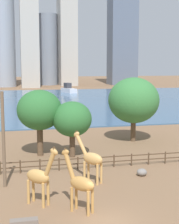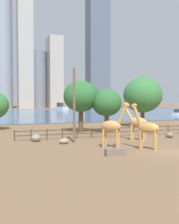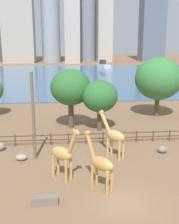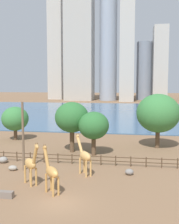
{
  "view_description": "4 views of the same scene",
  "coord_description": "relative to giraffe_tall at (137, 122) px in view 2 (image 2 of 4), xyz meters",
  "views": [
    {
      "loc": [
        -5.84,
        -20.87,
        10.49
      ],
      "look_at": [
        3.82,
        22.61,
        4.3
      ],
      "focal_mm": 55.0,
      "sensor_mm": 36.0,
      "label": 1
    },
    {
      "loc": [
        -15.27,
        -21.39,
        4.71
      ],
      "look_at": [
        -2.16,
        16.75,
        3.05
      ],
      "focal_mm": 45.0,
      "sensor_mm": 36.0,
      "label": 2
    },
    {
      "loc": [
        -4.1,
        -16.98,
        10.77
      ],
      "look_at": [
        -0.65,
        17.8,
        2.15
      ],
      "focal_mm": 45.0,
      "sensor_mm": 36.0,
      "label": 3
    },
    {
      "loc": [
        6.26,
        -22.84,
        10.48
      ],
      "look_at": [
        -3.27,
        36.7,
        4.23
      ],
      "focal_mm": 45.0,
      "sensor_mm": 36.0,
      "label": 4
    }
  ],
  "objects": [
    {
      "name": "tree_center_broad",
      "position": [
        -3.74,
        10.21,
        3.08
      ],
      "size": [
        5.13,
        5.13,
        7.64
      ],
      "color": "brown",
      "rests_on": "ground"
    },
    {
      "name": "tree_right_tall",
      "position": [
        9.35,
        15.01,
        3.44
      ],
      "size": [
        6.91,
        6.91,
        8.77
      ],
      "color": "brown",
      "rests_on": "ground"
    },
    {
      "name": "tree_left_small",
      "position": [
        -0.2,
        8.76,
        2.14
      ],
      "size": [
        4.44,
        4.44,
        6.38
      ],
      "color": "brown",
      "rests_on": "ground"
    },
    {
      "name": "giraffe_young",
      "position": [
        -4.86,
        -4.07,
        0.0
      ],
      "size": [
        2.54,
        2.49,
        4.71
      ],
      "rotation": [
        0.0,
        0.0,
        5.51
      ],
      "color": "tan",
      "rests_on": "ground"
    },
    {
      "name": "ground_plane",
      "position": [
        -0.73,
        71.96,
        -2.2
      ],
      "size": [
        400.0,
        400.0,
        0.0
      ],
      "primitive_type": "plane",
      "color": "brown"
    },
    {
      "name": "boulder_by_pole",
      "position": [
        -8.79,
        0.13,
        -1.9
      ],
      "size": [
        1.07,
        0.8,
        0.6
      ],
      "primitive_type": "ellipsoid",
      "color": "gray",
      "rests_on": "ground"
    },
    {
      "name": "enclosure_fence",
      "position": [
        -1.04,
        3.96,
        -1.44
      ],
      "size": [
        26.12,
        0.14,
        1.3
      ],
      "color": "#4C3826",
      "rests_on": "ground"
    },
    {
      "name": "skyline_block_left",
      "position": [
        -10.26,
        138.24,
        44.78
      ],
      "size": [
        10.33,
        10.33,
        93.96
      ],
      "primitive_type": "cylinder",
      "color": "#939EAD",
      "rests_on": "ground"
    },
    {
      "name": "utility_pole",
      "position": [
        -7.52,
        0.44,
        1.94
      ],
      "size": [
        0.28,
        0.28,
        8.27
      ],
      "primitive_type": "cylinder",
      "color": "brown",
      "rests_on": "ground"
    },
    {
      "name": "skyline_block_central",
      "position": [
        11.29,
        148.73,
        15.64
      ],
      "size": [
        9.44,
        9.44,
        35.69
      ],
      "primitive_type": "cylinder",
      "color": "gray",
      "rests_on": "ground"
    },
    {
      "name": "feeding_trough",
      "position": [
        -6.16,
        -7.61,
        -1.9
      ],
      "size": [
        1.8,
        0.6,
        0.6
      ],
      "primitive_type": "cube",
      "color": "#72665B",
      "rests_on": "ground"
    },
    {
      "name": "skyline_tower_short",
      "position": [
        20.3,
        143.68,
        19.69
      ],
      "size": [
        8.31,
        15.29,
        43.77
      ],
      "primitive_type": "cube",
      "color": "#B7B2A8",
      "rests_on": "ground"
    },
    {
      "name": "boulder_near_fence",
      "position": [
        5.1,
        0.69,
        -1.86
      ],
      "size": [
        0.98,
        0.92,
        0.69
      ],
      "primitive_type": "ellipsoid",
      "color": "gray",
      "rests_on": "ground"
    },
    {
      "name": "boat_ferry",
      "position": [
        13.2,
        95.68,
        -0.79
      ],
      "size": [
        4.99,
        8.56,
        3.55
      ],
      "rotation": [
        0.0,
        0.0,
        4.99
      ],
      "color": "silver",
      "rests_on": "harbor_water"
    },
    {
      "name": "skyline_block_right",
      "position": [
        49.37,
        144.23,
        43.83
      ],
      "size": [
        13.62,
        11.34,
        92.06
      ],
      "primitive_type": "cube",
      "color": "slate",
      "rests_on": "ground"
    },
    {
      "name": "giraffe_companion",
      "position": [
        -2.14,
        -5.93,
        -0.06
      ],
      "size": [
        2.39,
        2.39,
        4.59
      ],
      "rotation": [
        0.0,
        0.0,
        2.36
      ],
      "color": "#C18C47",
      "rests_on": "ground"
    },
    {
      "name": "boulder_small",
      "position": [
        -11.4,
        2.95,
        -1.79
      ],
      "size": [
        1.13,
        1.1,
        0.82
      ],
      "primitive_type": "ellipsoid",
      "color": "gray",
      "rests_on": "ground"
    },
    {
      "name": "giraffe_tall",
      "position": [
        0.0,
        0.0,
        0.0
      ],
      "size": [
        2.55,
        2.92,
        4.58
      ],
      "rotation": [
        0.0,
        0.0,
        2.26
      ],
      "color": "tan",
      "rests_on": "ground"
    },
    {
      "name": "skyline_tower_glass",
      "position": [
        1.16,
        131.46,
        51.53
      ],
      "size": [
        8.1,
        11.22,
        107.46
      ],
      "primitive_type": "cube",
      "color": "#B7B2A8",
      "rests_on": "ground"
    },
    {
      "name": "harbor_water",
      "position": [
        -0.73,
        68.96,
        -2.1
      ],
      "size": [
        180.0,
        86.0,
        0.2
      ],
      "primitive_type": "cube",
      "color": "#3D6084",
      "rests_on": "ground"
    },
    {
      "name": "boat_tug",
      "position": [
        36.57,
        41.96,
        -1.34
      ],
      "size": [
        4.6,
        3.49,
        3.95
      ],
      "rotation": [
        0.0,
        0.0,
        0.5
      ],
      "color": "silver",
      "rests_on": "harbor_water"
    }
  ]
}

